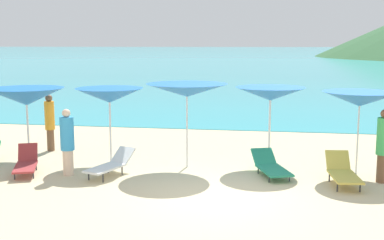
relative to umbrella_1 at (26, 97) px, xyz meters
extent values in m
cube|color=beige|center=(6.00, 7.17, -2.04)|extent=(50.00, 100.00, 0.30)
cube|color=#2DADBC|center=(6.00, 225.83, -1.88)|extent=(650.00, 440.00, 0.02)
cylinder|color=silver|center=(0.00, 0.00, -0.88)|extent=(0.06, 0.06, 2.02)
cone|color=blue|center=(0.00, 0.00, 0.00)|extent=(2.37, 2.37, 0.52)
sphere|color=silver|center=(0.00, 0.00, 0.16)|extent=(0.07, 0.07, 0.07)
cylinder|color=silver|center=(2.60, -0.03, -0.85)|extent=(0.06, 0.06, 2.08)
cone|color=blue|center=(2.60, -0.03, 0.09)|extent=(2.09, 2.09, 0.42)
sphere|color=silver|center=(2.60, -0.03, 0.22)|extent=(0.07, 0.07, 0.07)
cylinder|color=silver|center=(4.91, -0.21, -0.76)|extent=(0.05, 0.05, 2.27)
cone|color=blue|center=(4.91, -0.21, 0.29)|extent=(2.52, 2.52, 0.36)
sphere|color=silver|center=(4.91, -0.21, 0.41)|extent=(0.07, 0.07, 0.07)
cylinder|color=silver|center=(7.19, 0.45, -0.82)|extent=(0.06, 0.06, 2.15)
cone|color=blue|center=(7.19, 0.45, 0.16)|extent=(2.17, 2.17, 0.38)
sphere|color=silver|center=(7.19, 0.45, 0.29)|extent=(0.07, 0.07, 0.07)
cylinder|color=silver|center=(9.53, -0.13, -0.84)|extent=(0.04, 0.04, 2.11)
cone|color=blue|center=(9.53, -0.13, 0.12)|extent=(2.06, 2.06, 0.39)
sphere|color=silver|center=(9.53, -0.13, 0.25)|extent=(0.07, 0.07, 0.07)
cube|color=#D8BF4C|center=(9.04, -1.53, -1.64)|extent=(0.75, 1.30, 0.05)
cube|color=#D8BF4C|center=(8.95, -0.75, -1.41)|extent=(0.63, 0.43, 0.47)
cylinder|color=#333338|center=(8.81, -1.95, -1.78)|extent=(0.04, 0.04, 0.23)
cylinder|color=#333338|center=(9.34, -1.90, -1.78)|extent=(0.04, 0.04, 0.23)
cylinder|color=#333338|center=(8.72, -1.09, -1.78)|extent=(0.04, 0.04, 0.23)
cylinder|color=#333338|center=(9.25, -1.03, -1.78)|extent=(0.04, 0.04, 0.23)
cube|color=#A53333|center=(0.81, -1.77, -1.67)|extent=(0.97, 1.36, 0.05)
cube|color=#A53333|center=(0.53, -1.06, -1.44)|extent=(0.60, 0.49, 0.49)
cylinder|color=#333338|center=(0.75, -2.22, -1.79)|extent=(0.04, 0.04, 0.19)
cylinder|color=#333338|center=(1.18, -2.05, -1.79)|extent=(0.04, 0.04, 0.19)
cylinder|color=#333338|center=(0.42, -1.42, -1.79)|extent=(0.04, 0.04, 0.19)
cylinder|color=#333338|center=(0.85, -1.24, -1.79)|extent=(0.04, 0.04, 0.19)
cube|color=white|center=(2.98, -1.69, -1.64)|extent=(0.89, 1.27, 0.05)
cube|color=white|center=(3.25, -0.92, -1.46)|extent=(0.65, 0.65, 0.39)
cylinder|color=#333338|center=(2.65, -1.96, -1.78)|extent=(0.04, 0.04, 0.23)
cylinder|color=#333338|center=(3.08, -2.10, -1.78)|extent=(0.04, 0.04, 0.23)
cylinder|color=#333338|center=(2.91, -1.19, -1.78)|extent=(0.04, 0.04, 0.23)
cylinder|color=#333338|center=(3.34, -1.34, -1.78)|extent=(0.04, 0.04, 0.23)
cube|color=#268C66|center=(7.34, -0.97, -1.70)|extent=(1.02, 1.39, 0.05)
cube|color=#268C66|center=(7.05, -0.16, -1.52)|extent=(0.74, 0.67, 0.39)
cylinder|color=#333338|center=(7.22, -1.43, -1.81)|extent=(0.04, 0.04, 0.17)
cylinder|color=#333338|center=(7.73, -1.25, -1.81)|extent=(0.04, 0.04, 0.17)
cylinder|color=#333338|center=(6.92, -0.61, -1.81)|extent=(0.04, 0.04, 0.17)
cylinder|color=#333338|center=(7.43, -0.43, -1.81)|extent=(0.04, 0.04, 0.17)
cylinder|color=brown|center=(0.16, 1.15, -1.54)|extent=(0.23, 0.23, 0.71)
cylinder|color=orange|center=(0.16, 1.15, -0.73)|extent=(0.31, 0.31, 0.92)
sphere|color=brown|center=(0.16, 1.15, -0.16)|extent=(0.23, 0.23, 0.23)
cylinder|color=brown|center=(10.01, -0.94, -1.53)|extent=(0.26, 0.26, 0.71)
cylinder|color=#3FB259|center=(10.01, -0.94, -0.71)|extent=(0.35, 0.35, 0.93)
cylinder|color=beige|center=(1.94, -1.57, -1.55)|extent=(0.27, 0.27, 0.68)
cylinder|color=#3399D8|center=(1.94, -1.57, -0.77)|extent=(0.36, 0.36, 0.88)
sphere|color=beige|center=(1.94, -1.57, -0.23)|extent=(0.22, 0.22, 0.22)
camera|label=1|loc=(7.23, -13.52, 1.58)|focal=45.81mm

